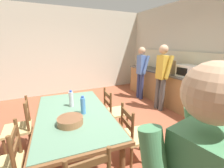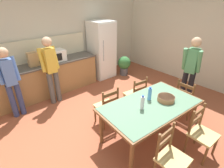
{
  "view_description": "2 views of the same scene",
  "coord_description": "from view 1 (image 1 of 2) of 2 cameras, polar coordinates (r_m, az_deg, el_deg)",
  "views": [
    {
      "loc": [
        2.24,
        -1.11,
        1.76
      ],
      "look_at": [
        -0.38,
        0.14,
        0.96
      ],
      "focal_mm": 24.0,
      "sensor_mm": 36.0,
      "label": 1
    },
    {
      "loc": [
        -2.13,
        -2.3,
        2.55
      ],
      "look_at": [
        -0.05,
        0.08,
        0.94
      ],
      "focal_mm": 28.0,
      "sensor_mm": 36.0,
      "label": 2
    }
  ],
  "objects": [
    {
      "name": "microwave",
      "position": [
        4.21,
        27.17,
        4.35
      ],
      "size": [
        0.5,
        0.39,
        0.3
      ],
      "color": "white",
      "rests_on": "kitchen_counter"
    },
    {
      "name": "wall_back",
      "position": [
        4.39,
        34.14,
        8.83
      ],
      "size": [
        6.52,
        0.12,
        2.9
      ],
      "primitive_type": "cube",
      "color": "beige",
      "rests_on": "ground"
    },
    {
      "name": "chair_side_far_right",
      "position": [
        2.36,
        8.67,
        -18.76
      ],
      "size": [
        0.47,
        0.45,
        0.91
      ],
      "rotation": [
        0.0,
        0.0,
        3.01
      ],
      "color": "brown",
      "rests_on": "ground"
    },
    {
      "name": "ground_plane",
      "position": [
        3.06,
        0.71,
        -19.67
      ],
      "size": [
        8.32,
        8.32,
        0.0
      ],
      "primitive_type": "plane",
      "color": "brown"
    },
    {
      "name": "paper_bag",
      "position": [
        4.58,
        21.26,
        6.17
      ],
      "size": [
        0.24,
        0.16,
        0.36
      ],
      "primitive_type": "cube",
      "color": "tan",
      "rests_on": "kitchen_counter"
    },
    {
      "name": "person_at_sink",
      "position": [
        4.79,
        11.02,
        5.1
      ],
      "size": [
        0.41,
        0.28,
        1.63
      ],
      "rotation": [
        0.0,
        0.0,
        1.57
      ],
      "color": "navy",
      "rests_on": "ground"
    },
    {
      "name": "dining_table",
      "position": [
        2.36,
        -14.3,
        -12.03
      ],
      "size": [
        1.93,
        1.18,
        0.77
      ],
      "rotation": [
        0.0,
        0.0,
        -0.08
      ],
      "color": "brown",
      "rests_on": "ground"
    },
    {
      "name": "wall_left",
      "position": [
        5.62,
        -14.4,
        11.87
      ],
      "size": [
        0.12,
        5.2,
        2.9
      ],
      "primitive_type": "cube",
      "color": "beige",
      "rests_on": "ground"
    },
    {
      "name": "person_at_counter",
      "position": [
        4.09,
        18.42,
        3.46
      ],
      "size": [
        0.43,
        0.3,
        1.71
      ],
      "rotation": [
        0.0,
        0.0,
        1.57
      ],
      "color": "#4C4C4C",
      "rests_on": "ground"
    },
    {
      "name": "serving_bowl",
      "position": [
        2.01,
        -15.63,
        -13.19
      ],
      "size": [
        0.32,
        0.32,
        0.09
      ],
      "color": "#9E6642",
      "rests_on": "dining_table"
    },
    {
      "name": "chair_side_far_left",
      "position": [
        3.01,
        0.75,
        -10.53
      ],
      "size": [
        0.45,
        0.44,
        0.91
      ],
      "rotation": [
        0.0,
        0.0,
        3.05
      ],
      "color": "brown",
      "rests_on": "ground"
    },
    {
      "name": "bottle_off_centre",
      "position": [
        2.2,
        -10.97,
        -8.06
      ],
      "size": [
        0.07,
        0.07,
        0.27
      ],
      "color": "#4C8ED6",
      "rests_on": "dining_table"
    },
    {
      "name": "chair_side_near_left",
      "position": [
        2.9,
        -31.61,
        -14.02
      ],
      "size": [
        0.43,
        0.41,
        0.91
      ],
      "rotation": [
        0.0,
        0.0,
        0.01
      ],
      "color": "brown",
      "rests_on": "ground"
    },
    {
      "name": "counter_splashback",
      "position": [
        4.78,
        24.79,
        7.61
      ],
      "size": [
        3.33,
        0.03,
        0.6
      ],
      "primitive_type": "cube",
      "color": "beige",
      "rests_on": "kitchen_counter"
    },
    {
      "name": "bottle_near_centre",
      "position": [
        2.49,
        -15.27,
        -5.54
      ],
      "size": [
        0.07,
        0.07,
        0.27
      ],
      "color": "silver",
      "rests_on": "dining_table"
    },
    {
      "name": "kitchen_counter",
      "position": [
        4.7,
        21.29,
        -1.62
      ],
      "size": [
        3.37,
        0.66,
        0.92
      ],
      "color": "#9E7042",
      "rests_on": "ground"
    },
    {
      "name": "chair_side_near_right",
      "position": [
        2.22,
        -35.57,
        -24.27
      ],
      "size": [
        0.44,
        0.42,
        0.91
      ],
      "rotation": [
        0.0,
        0.0,
        -0.04
      ],
      "color": "brown",
      "rests_on": "ground"
    }
  ]
}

